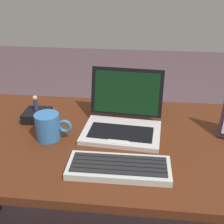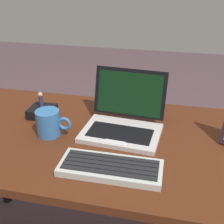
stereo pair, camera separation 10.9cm
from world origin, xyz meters
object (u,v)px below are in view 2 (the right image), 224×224
at_px(figurine, 41,99).
at_px(coffee_mug, 49,123).
at_px(laptop_front, 124,120).
at_px(figurine_stand, 42,112).
at_px(external_keyboard, 111,168).

xyz_separation_m(figurine, coffee_mug, (0.09, -0.14, -0.03)).
xyz_separation_m(laptop_front, figurine, (-0.36, 0.04, 0.03)).
relative_size(laptop_front, figurine_stand, 2.95).
bearing_deg(figurine_stand, external_keyboard, -39.10).
relative_size(external_keyboard, figurine_stand, 3.12).
relative_size(figurine_stand, figurine, 1.49).
xyz_separation_m(figurine_stand, coffee_mug, (0.09, -0.14, 0.03)).
height_order(laptop_front, figurine_stand, laptop_front).
relative_size(figurine, coffee_mug, 0.51).
bearing_deg(coffee_mug, figurine_stand, 124.42).
height_order(external_keyboard, figurine_stand, figurine_stand).
distance_m(figurine, coffee_mug, 0.17).
distance_m(laptop_front, external_keyboard, 0.26).
xyz_separation_m(figurine_stand, figurine, (-0.00, 0.00, 0.06)).
relative_size(laptop_front, external_keyboard, 0.94).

